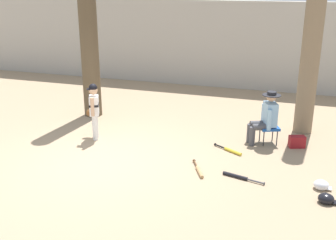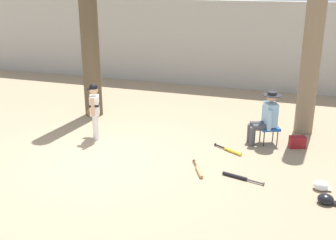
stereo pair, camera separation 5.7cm
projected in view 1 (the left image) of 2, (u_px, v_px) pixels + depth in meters
The scene contains 13 objects.
ground_plane at pixel (105, 161), 8.33m from camera, with size 60.00×60.00×0.00m, color #9E8466.
concrete_back_wall at pixel (193, 43), 14.03m from camera, with size 18.00×0.36×2.86m, color #ADA89E.
tree_near_player at pixel (89, 35), 10.50m from camera, with size 0.78×0.78×5.12m.
tree_behind_spectator at pixel (310, 56), 9.37m from camera, with size 0.71×0.71×4.40m.
young_ballplayer at pixel (94, 108), 9.29m from camera, with size 0.47×0.55×1.31m.
folding_stool at pixel (269, 128), 9.13m from camera, with size 0.52×0.52×0.41m.
seated_spectator at pixel (266, 116), 9.03m from camera, with size 0.67×0.55×1.20m.
handbag_beside_stool at pixel (297, 142), 8.98m from camera, with size 0.34×0.18×0.26m, color maroon.
bat_black_composite at pixel (238, 177), 7.60m from camera, with size 0.80×0.26×0.07m.
bat_wood_tan at pixel (199, 171), 7.84m from camera, with size 0.39×0.70×0.07m.
bat_yellow_trainer at pixel (231, 151), 8.77m from camera, with size 0.67×0.44×0.07m.
batting_helmet_black at pixel (326, 199), 6.75m from camera, with size 0.31×0.24×0.18m.
batting_helmet_white at pixel (321, 185), 7.20m from camera, with size 0.31×0.24×0.18m.
Camera 1 is at (3.61, -6.83, 3.50)m, focal length 43.91 mm.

